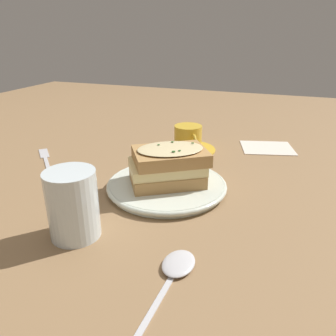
{
  "coord_description": "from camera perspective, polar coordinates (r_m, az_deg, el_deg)",
  "views": [
    {
      "loc": [
        0.21,
        -0.57,
        0.31
      ],
      "look_at": [
        0.0,
        0.01,
        0.05
      ],
      "focal_mm": 35.0,
      "sensor_mm": 36.0,
      "label": 1
    }
  ],
  "objects": [
    {
      "name": "ground_plane",
      "position": [
        0.68,
        -0.39,
        -3.95
      ],
      "size": [
        2.4,
        2.4,
        0.0
      ],
      "primitive_type": "plane",
      "color": "olive"
    },
    {
      "name": "dinner_plate",
      "position": [
        0.68,
        -0.0,
        -3.06
      ],
      "size": [
        0.25,
        0.25,
        0.02
      ],
      "color": "silver",
      "rests_on": "ground_plane"
    },
    {
      "name": "sandwich",
      "position": [
        0.66,
        0.17,
        0.46
      ],
      "size": [
        0.18,
        0.17,
        0.08
      ],
      "rotation": [
        0.0,
        0.0,
        0.56
      ],
      "color": "#B2844C",
      "rests_on": "dinner_plate"
    },
    {
      "name": "teacup_with_saucer",
      "position": [
        0.9,
        3.51,
        4.89
      ],
      "size": [
        0.15,
        0.15,
        0.07
      ],
      "rotation": [
        0.0,
        0.0,
        5.23
      ],
      "color": "gold",
      "rests_on": "ground_plane"
    },
    {
      "name": "fork",
      "position": [
        0.9,
        -20.61,
        1.77
      ],
      "size": [
        0.14,
        0.14,
        0.0
      ],
      "rotation": [
        0.0,
        0.0,
        0.77
      ],
      "color": "silver",
      "rests_on": "ground_plane"
    },
    {
      "name": "water_glass",
      "position": [
        0.53,
        -16.24,
        -6.11
      ],
      "size": [
        0.08,
        0.08,
        0.11
      ],
      "primitive_type": "cylinder",
      "color": "silver",
      "rests_on": "ground_plane"
    },
    {
      "name": "spoon",
      "position": [
        0.47,
        1.42,
        -16.97
      ],
      "size": [
        0.05,
        0.18,
        0.01
      ],
      "rotation": [
        0.0,
        0.0,
        6.23
      ],
      "color": "silver",
      "rests_on": "ground_plane"
    },
    {
      "name": "napkin",
      "position": [
        0.96,
        16.89,
        3.44
      ],
      "size": [
        0.16,
        0.15,
        0.0
      ],
      "primitive_type": "cube",
      "rotation": [
        0.0,
        0.0,
        0.26
      ],
      "color": "silver",
      "rests_on": "ground_plane"
    }
  ]
}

